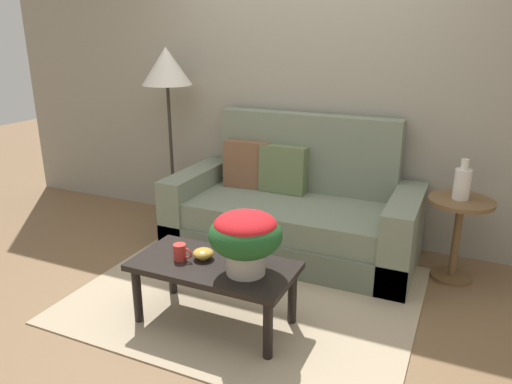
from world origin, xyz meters
TOP-DOWN VIEW (x-y plane):
  - ground_plane at (0.00, 0.00)m, footprint 14.00×14.00m
  - wall_back at (0.00, 1.30)m, footprint 6.40×0.12m
  - area_rug at (0.00, 0.01)m, footprint 2.23×1.80m
  - couch at (0.01, 0.83)m, footprint 1.97×0.89m
  - coffee_table at (-0.04, -0.38)m, footprint 0.99×0.50m
  - side_table at (1.26, 0.85)m, footprint 0.45×0.45m
  - floor_lamp at (-1.23, 0.96)m, footprint 0.44×0.44m
  - potted_plant at (0.18, -0.41)m, footprint 0.42×0.42m
  - coffee_mug at (-0.25, -0.42)m, footprint 0.12×0.08m
  - snack_bowl at (-0.13, -0.35)m, footprint 0.13×0.13m
  - table_vase at (1.25, 0.85)m, footprint 0.11×0.11m

SIDE VIEW (x-z plane):
  - ground_plane at x=0.00m, z-range 0.00..0.00m
  - area_rug at x=0.00m, z-range 0.00..0.01m
  - couch at x=0.01m, z-range -0.22..0.86m
  - coffee_table at x=-0.04m, z-range 0.15..0.55m
  - side_table at x=1.26m, z-range 0.12..0.73m
  - snack_bowl at x=-0.13m, z-range 0.41..0.48m
  - coffee_mug at x=-0.25m, z-range 0.41..0.51m
  - potted_plant at x=0.18m, z-range 0.46..0.83m
  - table_vase at x=1.25m, z-range 0.59..0.87m
  - floor_lamp at x=-1.23m, z-range 0.56..2.16m
  - wall_back at x=0.00m, z-range 0.00..2.93m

